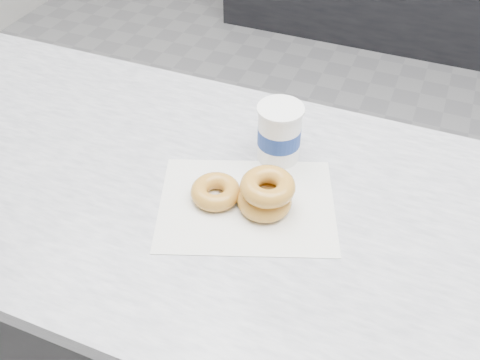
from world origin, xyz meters
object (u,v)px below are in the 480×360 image
object	(u,v)px
donut_single	(216,192)
coffee_cup	(279,133)
counter	(287,343)
donut_stack	(266,194)

from	to	relation	value
donut_single	coffee_cup	xyz separation A→B (m)	(0.07, 0.17, 0.05)
counter	donut_stack	bearing A→B (deg)	179.16
counter	donut_stack	size ratio (longest dim) A/B	25.86
counter	coffee_cup	distance (m)	0.55
donut_stack	coffee_cup	distance (m)	0.16
donut_single	counter	bearing A→B (deg)	3.96
counter	donut_single	distance (m)	0.50
counter	donut_stack	distance (m)	0.49
donut_stack	coffee_cup	world-z (taller)	coffee_cup
counter	donut_stack	world-z (taller)	donut_stack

